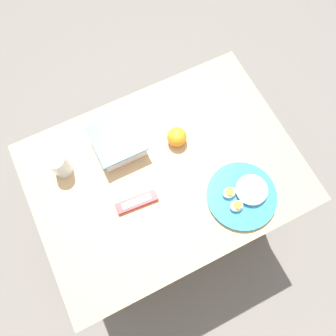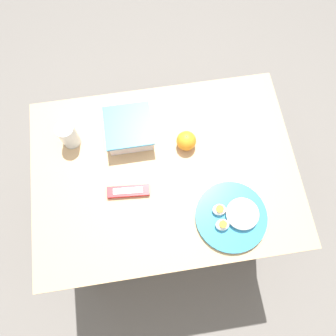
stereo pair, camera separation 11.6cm
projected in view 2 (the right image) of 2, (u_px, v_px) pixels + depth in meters
ground_plane at (166, 211)px, 1.86m from camera, size 10.00×10.00×0.00m
table at (165, 179)px, 1.28m from camera, size 0.96×0.70×0.71m
food_container at (129, 130)px, 1.20m from camera, size 0.17×0.17×0.07m
orange_fruit at (186, 141)px, 1.19m from camera, size 0.07×0.07×0.07m
rice_plate at (233, 216)px, 1.12m from camera, size 0.25×0.25×0.05m
candy_bar at (128, 191)px, 1.15m from camera, size 0.15×0.05×0.02m
drinking_glass at (68, 135)px, 1.17m from camera, size 0.07×0.07×0.11m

